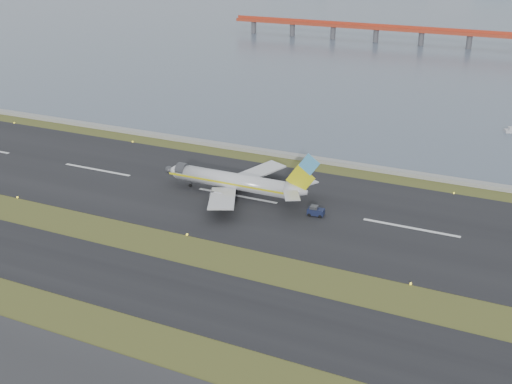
# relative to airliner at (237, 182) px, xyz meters

# --- Properties ---
(ground) EXTENTS (1000.00, 1000.00, 0.00)m
(ground) POSITION_rel_airliner_xyz_m (0.15, -30.18, -3.46)
(ground) COLOR #344317
(ground) RESTS_ON ground
(taxiway_strip) EXTENTS (1000.00, 18.00, 0.10)m
(taxiway_strip) POSITION_rel_airliner_xyz_m (0.15, -42.18, -3.41)
(taxiway_strip) COLOR black
(taxiway_strip) RESTS_ON ground
(runway_strip) EXTENTS (1000.00, 45.00, 0.10)m
(runway_strip) POSITION_rel_airliner_xyz_m (0.15, -0.18, -3.41)
(runway_strip) COLOR black
(runway_strip) RESTS_ON ground
(seawall) EXTENTS (1000.00, 2.50, 1.00)m
(seawall) POSITION_rel_airliner_xyz_m (0.15, 29.82, -2.96)
(seawall) COLOR gray
(seawall) RESTS_ON ground
(bay_water) EXTENTS (1400.00, 800.00, 1.30)m
(bay_water) POSITION_rel_airliner_xyz_m (0.15, 429.82, -3.46)
(bay_water) COLOR #434F60
(bay_water) RESTS_ON ground
(red_pier) EXTENTS (260.00, 5.00, 10.20)m
(red_pier) POSITION_rel_airliner_xyz_m (20.15, 219.82, 3.82)
(red_pier) COLOR #AE351D
(red_pier) RESTS_ON ground
(airliner) EXTENTS (38.52, 32.89, 12.80)m
(airliner) POSITION_rel_airliner_xyz_m (0.00, 0.00, 0.00)
(airliner) COLOR silver
(airliner) RESTS_ON ground
(pushback_tug) EXTENTS (3.66, 2.33, 2.25)m
(pushback_tug) POSITION_rel_airliner_xyz_m (20.22, -2.74, -2.37)
(pushback_tug) COLOR #131A36
(pushback_tug) RESTS_ON ground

